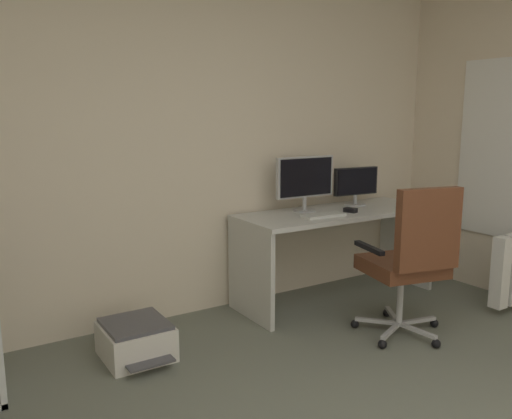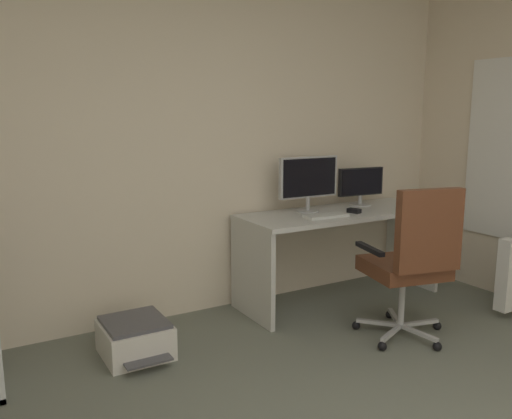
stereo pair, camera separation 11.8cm
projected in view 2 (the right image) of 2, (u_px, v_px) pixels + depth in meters
The scene contains 8 objects.
wall_back at pixel (172, 137), 3.80m from camera, with size 5.01×0.10×2.68m, color beige.
desk at pixel (340, 233), 4.23m from camera, with size 1.68×0.62×0.74m.
monitor_main at pixel (308, 179), 4.13m from camera, with size 0.53×0.18×0.44m.
monitor_secondary at pixel (361, 184), 4.41m from camera, with size 0.43×0.18×0.32m.
keyboard at pixel (326, 216), 3.95m from camera, with size 0.34×0.13×0.02m, color silver.
computer_mouse at pixel (354, 211), 4.12m from camera, with size 0.06×0.10×0.03m, color black.
office_chair at pixel (413, 258), 3.42m from camera, with size 0.63×0.62×1.05m.
printer at pixel (135, 338), 3.30m from camera, with size 0.40×0.51×0.23m.
Camera 2 is at (-1.41, -0.86, 1.51)m, focal length 36.84 mm.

